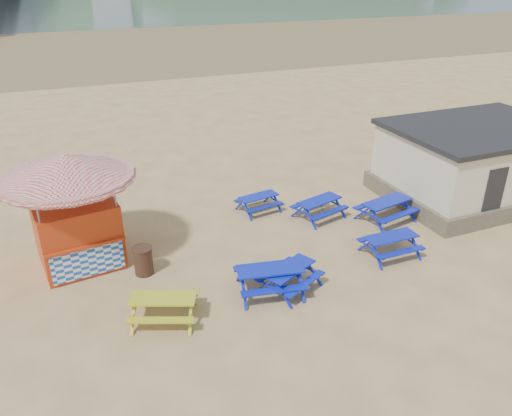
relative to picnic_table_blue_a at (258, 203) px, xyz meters
name	(u,v)px	position (x,y,z in m)	size (l,w,h in m)	color
ground	(257,254)	(-1.35, -3.10, -0.34)	(400.00, 400.00, 0.00)	tan
wet_sand	(90,44)	(-1.35, 51.90, -0.34)	(400.00, 400.00, 0.00)	olive
picnic_table_blue_a	(258,203)	(0.00, 0.00, 0.00)	(1.81, 1.55, 0.68)	#0D009B
picnic_table_blue_b	(319,209)	(2.00, -1.45, 0.05)	(2.16, 1.91, 0.77)	#0D009B
picnic_table_blue_c	(386,211)	(4.30, -2.70, 0.09)	(2.32, 2.01, 0.86)	#0D009B
picnic_table_blue_d	(270,280)	(-1.86, -5.31, 0.09)	(2.31, 2.00, 0.85)	#0D009B
picnic_table_blue_e	(290,278)	(-1.21, -5.39, 0.03)	(2.23, 2.08, 0.75)	#0D009B
picnic_table_blue_f	(390,246)	(2.87, -4.95, 0.04)	(1.83, 1.48, 0.77)	#0D009B
picnic_table_yellow	(164,308)	(-5.17, -5.40, 0.04)	(2.25, 2.06, 0.77)	gold
ice_cream_kiosk	(71,196)	(-7.06, -1.21, 2.08)	(4.80, 4.80, 3.85)	#AC3011
litter_bin	(143,260)	(-5.24, -2.81, 0.15)	(0.66, 0.66, 0.96)	#3E241C
amenity_block	(475,162)	(9.15, -2.10, 1.23)	(7.40, 5.40, 3.15)	#665B4C
headland_town	(246,7)	(88.65, 226.58, -10.25)	(264.00, 144.00, 108.00)	#2D4C1E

